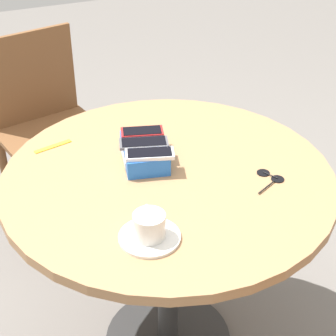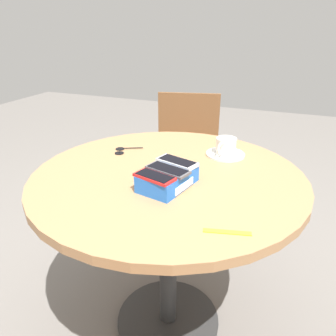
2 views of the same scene
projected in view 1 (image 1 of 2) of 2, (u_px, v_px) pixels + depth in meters
The scene contains 10 objects.
round_table at pixel (168, 209), 1.68m from camera, with size 0.96×0.96×0.72m.
phone_box at pixel (144, 153), 1.65m from camera, with size 0.21×0.16×0.06m.
phone_red at pixel (142, 132), 1.69m from camera, with size 0.09×0.14×0.01m.
phone_gray at pixel (144, 143), 1.64m from camera, with size 0.10×0.15×0.01m.
phone_white at pixel (150, 154), 1.58m from camera, with size 0.10×0.15×0.01m.
saucer at pixel (150, 237), 1.37m from camera, with size 0.15×0.15×0.01m, color silver.
coffee_cup at pixel (149, 225), 1.35m from camera, with size 0.11×0.08×0.06m.
lanyard_strap at pixel (53, 146), 1.73m from camera, with size 0.12×0.02×0.00m, color yellow.
sunglasses at pixel (270, 177), 1.59m from camera, with size 0.11×0.11×0.01m.
chair_far_side at pixel (50, 132), 2.34m from camera, with size 0.48×0.48×0.85m.
Camera 1 is at (1.23, -0.52, 1.62)m, focal length 60.00 mm.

